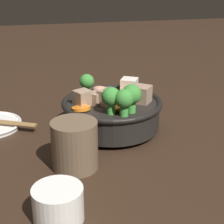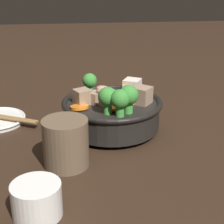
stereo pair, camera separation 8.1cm
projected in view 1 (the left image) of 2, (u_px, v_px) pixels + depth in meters
name	position (u px, v px, depth m)	size (l,w,h in m)	color
ground_plane	(112.00, 130.00, 0.82)	(3.00, 3.00, 0.00)	black
stirfry_bowl	(112.00, 110.00, 0.81)	(0.22, 0.22, 0.12)	black
tea_cup	(58.00, 204.00, 0.53)	(0.07, 0.07, 0.05)	white
dark_mug	(75.00, 145.00, 0.66)	(0.11, 0.08, 0.09)	brown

